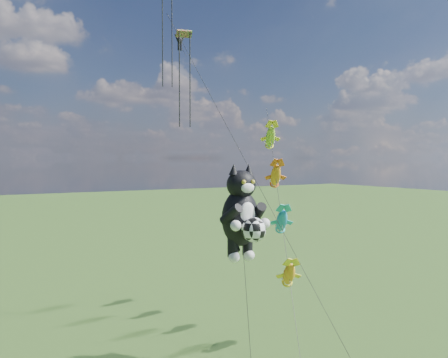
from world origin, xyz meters
TOP-DOWN VIEW (x-y plane):
  - cat_kite_rig at (6.32, 3.12)m, footprint 2.65×4.17m
  - fish_windsock_rig at (12.36, 7.83)m, footprint 7.76×14.06m
  - parafoil_rig at (7.75, 13.53)m, footprint 4.48×17.14m

SIDE VIEW (x-z plane):
  - cat_kite_rig at x=6.32m, z-range 2.96..14.27m
  - fish_windsock_rig at x=12.36m, z-range 0.95..16.76m
  - parafoil_rig at x=7.75m, z-range 7.01..33.27m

